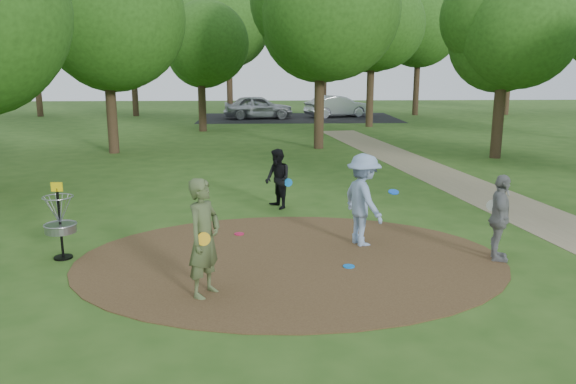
{
  "coord_description": "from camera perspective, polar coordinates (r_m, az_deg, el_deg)",
  "views": [
    {
      "loc": [
        -0.5,
        -10.43,
        3.75
      ],
      "look_at": [
        0.0,
        1.2,
        1.1
      ],
      "focal_mm": 35.0,
      "sensor_mm": 36.0,
      "label": 1
    }
  ],
  "objects": [
    {
      "name": "ground",
      "position": [
        11.09,
        0.27,
        -6.93
      ],
      "size": [
        100.0,
        100.0,
        0.0
      ],
      "primitive_type": "plane",
      "color": "#2D5119",
      "rests_on": "ground"
    },
    {
      "name": "dirt_clearing",
      "position": [
        11.09,
        0.27,
        -6.88
      ],
      "size": [
        8.4,
        8.4,
        0.02
      ],
      "primitive_type": "cylinder",
      "color": "#47301C",
      "rests_on": "ground"
    },
    {
      "name": "footpath",
      "position": [
        14.75,
        26.02,
        -3.21
      ],
      "size": [
        7.55,
        39.89,
        0.01
      ],
      "primitive_type": "cube",
      "rotation": [
        0.0,
        0.0,
        0.14
      ],
      "color": "#8C7A5B",
      "rests_on": "ground"
    },
    {
      "name": "parking_lot",
      "position": [
        40.68,
        1.07,
        7.55
      ],
      "size": [
        14.0,
        8.0,
        0.01
      ],
      "primitive_type": "cube",
      "color": "black",
      "rests_on": "ground"
    },
    {
      "name": "player_observer_with_disc",
      "position": [
        9.25,
        -8.52,
        -4.66
      ],
      "size": [
        0.76,
        0.86,
        1.98
      ],
      "color": "#4D5B35",
      "rests_on": "ground"
    },
    {
      "name": "player_throwing_with_disc",
      "position": [
        11.86,
        7.66,
        -0.81
      ],
      "size": [
        1.32,
        1.44,
        1.96
      ],
      "color": "#869FC7",
      "rests_on": "ground"
    },
    {
      "name": "player_walking_with_disc",
      "position": [
        14.83,
        -1.06,
        1.34
      ],
      "size": [
        0.88,
        0.96,
        1.59
      ],
      "color": "black",
      "rests_on": "ground"
    },
    {
      "name": "player_waiting_with_disc",
      "position": [
        11.58,
        20.71,
        -2.5
      ],
      "size": [
        0.71,
        1.08,
        1.71
      ],
      "color": "gray",
      "rests_on": "ground"
    },
    {
      "name": "disc_ground_blue",
      "position": [
        10.75,
        6.2,
        -7.51
      ],
      "size": [
        0.22,
        0.22,
        0.02
      ],
      "primitive_type": "cylinder",
      "color": "blue",
      "rests_on": "dirt_clearing"
    },
    {
      "name": "disc_ground_red",
      "position": [
        12.7,
        -4.98,
        -4.25
      ],
      "size": [
        0.22,
        0.22,
        0.02
      ],
      "primitive_type": "cylinder",
      "color": "#C01340",
      "rests_on": "dirt_clearing"
    },
    {
      "name": "car_left",
      "position": [
        40.01,
        -3.04,
        8.62
      ],
      "size": [
        5.02,
        2.42,
        1.65
      ],
      "primitive_type": "imported",
      "rotation": [
        0.0,
        0.0,
        1.67
      ],
      "color": "#A7A9AE",
      "rests_on": "ground"
    },
    {
      "name": "car_right",
      "position": [
        41.38,
        5.06,
        8.66
      ],
      "size": [
        4.98,
        3.24,
        1.55
      ],
      "primitive_type": "imported",
      "rotation": [
        0.0,
        0.0,
        1.94
      ],
      "color": "#B5B7BD",
      "rests_on": "ground"
    },
    {
      "name": "disc_golf_basket",
      "position": [
        11.8,
        -22.2,
        -2.25
      ],
      "size": [
        0.63,
        0.63,
        1.54
      ],
      "color": "black",
      "rests_on": "ground"
    },
    {
      "name": "tree_ring",
      "position": [
        18.81,
        2.55,
        17.13
      ],
      "size": [
        37.6,
        45.44,
        8.87
      ],
      "color": "#332316",
      "rests_on": "ground"
    }
  ]
}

